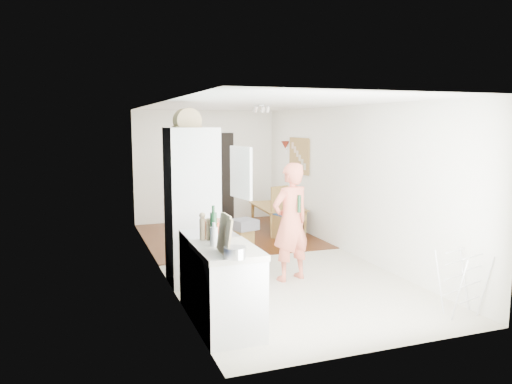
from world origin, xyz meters
TOP-DOWN VIEW (x-y plane):
  - room_shell at (0.00, 0.00)m, footprint 3.20×7.00m
  - floor at (0.00, 0.00)m, footprint 3.20×7.00m
  - wood_floor_overlay at (0.00, 1.85)m, footprint 3.20×3.30m
  - sage_wall_panel at (-1.59, -2.00)m, footprint 0.02×3.00m
  - tile_splashback at (-1.59, -2.55)m, footprint 0.02×1.90m
  - doorway_recess at (0.20, 3.48)m, footprint 0.90×0.04m
  - base_cabinet at (-1.30, -2.55)m, footprint 0.60×0.90m
  - worktop at (-1.30, -2.55)m, footprint 0.62×0.92m
  - range_cooker at (-1.30, -1.80)m, footprint 0.60×0.60m
  - cooker_top at (-1.30, -1.80)m, footprint 0.60×0.60m
  - fridge_housing at (-1.27, -0.78)m, footprint 0.66×0.66m
  - fridge_door at (-0.66, -1.08)m, footprint 0.14×0.56m
  - fridge_interior at (-0.96, -0.78)m, footprint 0.02×0.52m
  - pinboard at (1.58, 1.90)m, footprint 0.03×0.90m
  - pinboard_frame at (1.57, 1.90)m, footprint 0.00×0.94m
  - wall_sconce at (1.54, 2.55)m, footprint 0.18×0.18m
  - person at (0.05, -1.13)m, footprint 0.82×0.64m
  - dining_table at (1.16, 1.97)m, footprint 0.79×1.32m
  - dining_chair at (1.00, 1.20)m, footprint 0.54×0.54m
  - stool at (-0.09, 0.60)m, footprint 0.38×0.38m
  - grey_drape at (-0.07, 0.57)m, footprint 0.48×0.48m
  - drying_rack at (1.38, -3.02)m, footprint 0.46×0.44m
  - bread_bin at (-1.30, -0.68)m, footprint 0.37×0.35m
  - red_casserole at (-1.25, -1.89)m, footprint 0.33×0.33m
  - steel_pan at (-1.34, -2.98)m, footprint 0.27×0.27m
  - held_bottle at (0.13, -1.25)m, footprint 0.05×0.05m
  - bottle_a at (-1.36, -2.24)m, footprint 0.08×0.08m
  - bottle_b at (-1.35, -2.20)m, footprint 0.06×0.06m
  - bottle_c at (-1.41, -2.44)m, footprint 0.09×0.09m
  - pepper_mill_front at (-1.40, -2.16)m, footprint 0.06×0.06m
  - pepper_mill_back at (-1.46, -2.13)m, footprint 0.07×0.07m
  - chopping_boards at (-1.39, -2.79)m, footprint 0.13×0.29m

SIDE VIEW (x-z plane):
  - floor at x=0.00m, z-range -0.01..0.01m
  - wood_floor_overlay at x=0.00m, z-range 0.00..0.01m
  - stool at x=-0.09m, z-range 0.00..0.39m
  - dining_table at x=1.16m, z-range 0.00..0.45m
  - drying_rack at x=1.38m, z-range 0.00..0.75m
  - base_cabinet at x=-1.30m, z-range 0.00..0.86m
  - range_cooker at x=-1.30m, z-range 0.00..0.88m
  - grey_drape at x=-0.07m, z-range 0.39..0.57m
  - dining_chair at x=1.00m, z-range 0.00..1.01m
  - worktop at x=-1.30m, z-range 0.86..0.92m
  - cooker_top at x=-1.30m, z-range 0.88..0.92m
  - steel_pan at x=-1.34m, z-range 0.92..1.03m
  - person at x=0.05m, z-range 0.00..1.97m
  - doorway_recess at x=0.20m, z-range 0.00..2.00m
  - red_casserole at x=-1.25m, z-range 0.92..1.08m
  - pepper_mill_front at x=-1.40m, z-range 0.92..1.11m
  - bottle_c at x=-1.41m, z-range 0.92..1.12m
  - pepper_mill_back at x=-1.46m, z-range 0.92..1.16m
  - bottle_b at x=-1.35m, z-range 0.92..1.17m
  - fridge_housing at x=-1.27m, z-range 0.00..2.15m
  - bottle_a at x=-1.36m, z-range 0.92..1.24m
  - held_bottle at x=0.13m, z-range 0.99..1.23m
  - chopping_boards at x=-1.39m, z-range 0.92..1.32m
  - tile_splashback at x=-1.59m, z-range 0.90..1.40m
  - room_shell at x=0.00m, z-range 0.00..2.50m
  - fridge_door at x=-0.66m, z-range 1.20..1.90m
  - fridge_interior at x=-0.96m, z-range 1.22..1.88m
  - pinboard at x=1.58m, z-range 1.20..1.90m
  - pinboard_frame at x=1.57m, z-range 1.18..1.92m
  - wall_sconce at x=1.54m, z-range 1.67..1.83m
  - sage_wall_panel at x=-1.59m, z-range 1.20..2.50m
  - bread_bin at x=-1.30m, z-range 2.15..2.34m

